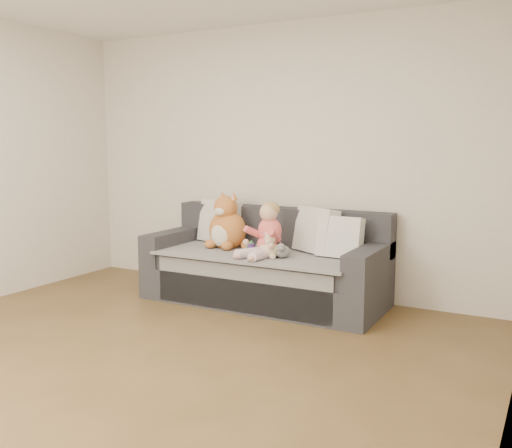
{
  "coord_description": "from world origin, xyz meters",
  "views": [
    {
      "loc": [
        2.44,
        -2.53,
        1.46
      ],
      "look_at": [
        0.06,
        1.87,
        0.75
      ],
      "focal_mm": 40.0,
      "sensor_mm": 36.0,
      "label": 1
    }
  ],
  "objects": [
    {
      "name": "plush_cat",
      "position": [
        -0.36,
        2.05,
        0.68
      ],
      "size": [
        0.44,
        0.38,
        0.56
      ],
      "rotation": [
        0.0,
        0.0,
        -0.08
      ],
      "color": "#B76128",
      "rests_on": "sofa"
    },
    {
      "name": "room_shell",
      "position": [
        0.0,
        0.42,
        1.3
      ],
      "size": [
        5.0,
        5.0,
        5.0
      ],
      "color": "brown",
      "rests_on": "ground"
    },
    {
      "name": "sofa",
      "position": [
        0.06,
        2.06,
        0.31
      ],
      "size": [
        2.2,
        0.94,
        0.85
      ],
      "color": "#2D2E33",
      "rests_on": "ground"
    },
    {
      "name": "teddy_bear",
      "position": [
        0.23,
        1.8,
        0.57
      ],
      "size": [
        0.18,
        0.14,
        0.23
      ],
      "rotation": [
        0.0,
        0.0,
        0.11
      ],
      "color": "beige",
      "rests_on": "sofa"
    },
    {
      "name": "cushion_right_back",
      "position": [
        0.49,
        2.21,
        0.68
      ],
      "size": [
        0.49,
        0.39,
        0.43
      ],
      "rotation": [
        0.0,
        0.0,
        -0.49
      ],
      "color": "beige",
      "rests_on": "sofa"
    },
    {
      "name": "cushion_left",
      "position": [
        -0.57,
        2.26,
        0.68
      ],
      "size": [
        0.5,
        0.33,
        0.44
      ],
      "rotation": [
        0.0,
        0.0,
        -0.29
      ],
      "color": "beige",
      "rests_on": "sofa"
    },
    {
      "name": "cushion_right_front",
      "position": [
        0.76,
        2.1,
        0.65
      ],
      "size": [
        0.4,
        0.2,
        0.37
      ],
      "rotation": [
        0.0,
        0.0,
        -0.06
      ],
      "color": "beige",
      "rests_on": "sofa"
    },
    {
      "name": "plush_cow",
      "position": [
        0.33,
        1.85,
        0.54
      ],
      "size": [
        0.12,
        0.19,
        0.15
      ],
      "rotation": [
        0.0,
        0.0,
        0.27
      ],
      "color": "white",
      "rests_on": "sofa"
    },
    {
      "name": "toddler",
      "position": [
        0.16,
        1.88,
        0.67
      ],
      "size": [
        0.34,
        0.5,
        0.48
      ],
      "rotation": [
        0.0,
        0.0,
        -0.2
      ],
      "color": "#E2505C",
      "rests_on": "sofa"
    },
    {
      "name": "sippy_cup",
      "position": [
        -0.01,
        1.9,
        0.54
      ],
      "size": [
        0.11,
        0.08,
        0.12
      ],
      "rotation": [
        0.0,
        0.0,
        0.26
      ],
      "color": "#573AA0",
      "rests_on": "sofa"
    }
  ]
}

